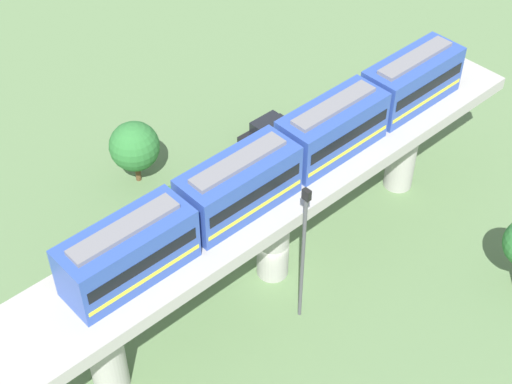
% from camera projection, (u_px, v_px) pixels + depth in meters
% --- Properties ---
extents(ground_plane, '(120.00, 120.00, 0.00)m').
position_uv_depth(ground_plane, '(272.00, 271.00, 46.80)').
color(ground_plane, '#5B7A4C').
extents(viaduct, '(5.20, 35.80, 7.02)m').
position_uv_depth(viaduct, '(274.00, 205.00, 43.05)').
color(viaduct, '#A8A59E').
rests_on(viaduct, ground).
extents(train, '(2.64, 27.45, 3.24)m').
position_uv_depth(train, '(288.00, 156.00, 41.47)').
color(train, '#2D4CA5').
rests_on(train, viaduct).
extents(parked_car_black, '(1.81, 4.20, 1.76)m').
position_uv_depth(parked_car_black, '(268.00, 133.00, 55.44)').
color(parked_car_black, black).
rests_on(parked_car_black, ground).
extents(parked_car_blue, '(1.97, 4.27, 1.76)m').
position_uv_depth(parked_car_blue, '(97.00, 266.00, 46.14)').
color(parked_car_blue, '#284CB7').
rests_on(parked_car_blue, ground).
extents(tree_near_viaduct, '(3.53, 3.53, 5.18)m').
position_uv_depth(tree_near_viaduct, '(175.00, 216.00, 45.47)').
color(tree_near_viaduct, brown).
rests_on(tree_near_viaduct, ground).
extents(tree_mid_lot, '(3.36, 3.36, 4.60)m').
position_uv_depth(tree_mid_lot, '(134.00, 146.00, 50.93)').
color(tree_mid_lot, brown).
rests_on(tree_mid_lot, ground).
extents(signal_post, '(0.44, 0.28, 9.62)m').
position_uv_depth(signal_post, '(303.00, 250.00, 40.80)').
color(signal_post, '#4C4C51').
rests_on(signal_post, ground).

